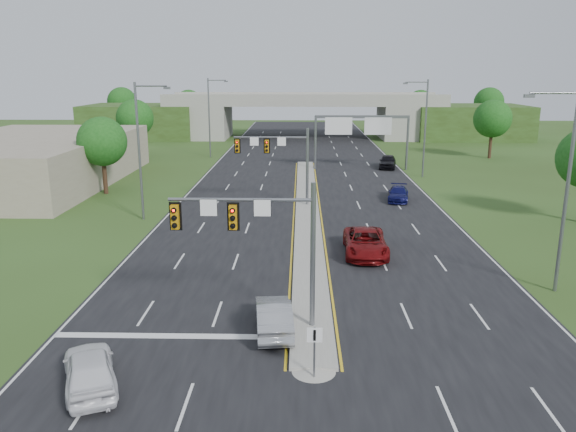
{
  "coord_description": "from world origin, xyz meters",
  "views": [
    {
      "loc": [
        -0.56,
        -24.33,
        11.69
      ],
      "look_at": [
        -1.36,
        9.64,
        3.0
      ],
      "focal_mm": 35.0,
      "sensor_mm": 36.0,
      "label": 1
    }
  ],
  "objects_px": {
    "car_white": "(90,369)",
    "car_far_a": "(365,242)",
    "signal_mast_far": "(282,154)",
    "car_far_b": "(398,194)",
    "sign_gantry": "(360,127)",
    "car_far_c": "(388,161)",
    "overpass": "(304,118)",
    "car_silver": "(274,316)",
    "keep_right_sign": "(314,344)",
    "signal_mast_near": "(263,232)"
  },
  "relations": [
    {
      "from": "signal_mast_far",
      "to": "car_silver",
      "type": "xyz_separation_m",
      "value": [
        0.48,
        -25.29,
        -3.95
      ]
    },
    {
      "from": "sign_gantry",
      "to": "car_silver",
      "type": "relative_size",
      "value": 2.52
    },
    {
      "from": "signal_mast_far",
      "to": "car_far_c",
      "type": "distance_m",
      "value": 24.99
    },
    {
      "from": "signal_mast_far",
      "to": "keep_right_sign",
      "type": "xyz_separation_m",
      "value": [
        2.26,
        -29.45,
        -3.21
      ]
    },
    {
      "from": "signal_mast_near",
      "to": "car_far_b",
      "type": "relative_size",
      "value": 1.56
    },
    {
      "from": "sign_gantry",
      "to": "car_silver",
      "type": "bearing_deg",
      "value": -100.6
    },
    {
      "from": "signal_mast_far",
      "to": "car_far_a",
      "type": "bearing_deg",
      "value": -66.55
    },
    {
      "from": "car_white",
      "to": "car_far_a",
      "type": "bearing_deg",
      "value": -149.69
    },
    {
      "from": "car_silver",
      "to": "car_far_c",
      "type": "distance_m",
      "value": 48.06
    },
    {
      "from": "signal_mast_near",
      "to": "car_silver",
      "type": "bearing_deg",
      "value": -30.94
    },
    {
      "from": "signal_mast_near",
      "to": "sign_gantry",
      "type": "distance_m",
      "value": 45.88
    },
    {
      "from": "keep_right_sign",
      "to": "car_far_a",
      "type": "bearing_deg",
      "value": 76.65
    },
    {
      "from": "car_silver",
      "to": "car_far_c",
      "type": "height_order",
      "value": "car_far_c"
    },
    {
      "from": "car_silver",
      "to": "car_white",
      "type": "bearing_deg",
      "value": 30.64
    },
    {
      "from": "sign_gantry",
      "to": "car_silver",
      "type": "height_order",
      "value": "sign_gantry"
    },
    {
      "from": "overpass",
      "to": "car_silver",
      "type": "distance_m",
      "value": 80.43
    },
    {
      "from": "signal_mast_far",
      "to": "car_far_b",
      "type": "relative_size",
      "value": 1.56
    },
    {
      "from": "sign_gantry",
      "to": "signal_mast_near",
      "type": "bearing_deg",
      "value": -101.25
    },
    {
      "from": "signal_mast_far",
      "to": "car_far_b",
      "type": "distance_m",
      "value": 11.85
    },
    {
      "from": "signal_mast_far",
      "to": "overpass",
      "type": "height_order",
      "value": "overpass"
    },
    {
      "from": "keep_right_sign",
      "to": "sign_gantry",
      "type": "height_order",
      "value": "sign_gantry"
    },
    {
      "from": "car_far_b",
      "to": "car_far_c",
      "type": "relative_size",
      "value": 0.91
    },
    {
      "from": "signal_mast_near",
      "to": "keep_right_sign",
      "type": "relative_size",
      "value": 3.18
    },
    {
      "from": "sign_gantry",
      "to": "car_far_c",
      "type": "xyz_separation_m",
      "value": [
        3.68,
        1.22,
        -4.38
      ]
    },
    {
      "from": "car_far_c",
      "to": "overpass",
      "type": "bearing_deg",
      "value": 118.01
    },
    {
      "from": "car_far_b",
      "to": "car_silver",
      "type": "bearing_deg",
      "value": -99.83
    },
    {
      "from": "keep_right_sign",
      "to": "car_far_a",
      "type": "height_order",
      "value": "keep_right_sign"
    },
    {
      "from": "car_silver",
      "to": "overpass",
      "type": "bearing_deg",
      "value": -97.15
    },
    {
      "from": "keep_right_sign",
      "to": "car_far_b",
      "type": "height_order",
      "value": "keep_right_sign"
    },
    {
      "from": "sign_gantry",
      "to": "car_far_a",
      "type": "height_order",
      "value": "sign_gantry"
    },
    {
      "from": "keep_right_sign",
      "to": "signal_mast_near",
      "type": "bearing_deg",
      "value": 116.94
    },
    {
      "from": "car_far_c",
      "to": "signal_mast_far",
      "type": "bearing_deg",
      "value": -109.78
    },
    {
      "from": "sign_gantry",
      "to": "car_far_a",
      "type": "distance_m",
      "value": 34.19
    },
    {
      "from": "keep_right_sign",
      "to": "car_far_b",
      "type": "distance_m",
      "value": 33.11
    },
    {
      "from": "overpass",
      "to": "car_white",
      "type": "distance_m",
      "value": 85.83
    },
    {
      "from": "car_far_b",
      "to": "car_far_c",
      "type": "bearing_deg",
      "value": 95.21
    },
    {
      "from": "car_silver",
      "to": "car_far_b",
      "type": "height_order",
      "value": "car_silver"
    },
    {
      "from": "signal_mast_near",
      "to": "car_white",
      "type": "height_order",
      "value": "signal_mast_near"
    },
    {
      "from": "car_white",
      "to": "car_far_b",
      "type": "height_order",
      "value": "car_white"
    },
    {
      "from": "car_far_a",
      "to": "car_far_b",
      "type": "distance_m",
      "value": 17.01
    },
    {
      "from": "car_far_b",
      "to": "car_far_a",
      "type": "bearing_deg",
      "value": -95.99
    },
    {
      "from": "signal_mast_far",
      "to": "sign_gantry",
      "type": "distance_m",
      "value": 21.91
    },
    {
      "from": "sign_gantry",
      "to": "car_white",
      "type": "height_order",
      "value": "sign_gantry"
    },
    {
      "from": "overpass",
      "to": "car_silver",
      "type": "bearing_deg",
      "value": -91.27
    },
    {
      "from": "signal_mast_far",
      "to": "car_far_c",
      "type": "bearing_deg",
      "value": 59.23
    },
    {
      "from": "signal_mast_near",
      "to": "sign_gantry",
      "type": "height_order",
      "value": "signal_mast_near"
    },
    {
      "from": "sign_gantry",
      "to": "car_far_b",
      "type": "distance_m",
      "value": 18.17
    },
    {
      "from": "sign_gantry",
      "to": "car_far_b",
      "type": "height_order",
      "value": "sign_gantry"
    },
    {
      "from": "signal_mast_near",
      "to": "car_far_b",
      "type": "height_order",
      "value": "signal_mast_near"
    },
    {
      "from": "sign_gantry",
      "to": "car_far_c",
      "type": "relative_size",
      "value": 2.36
    }
  ]
}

